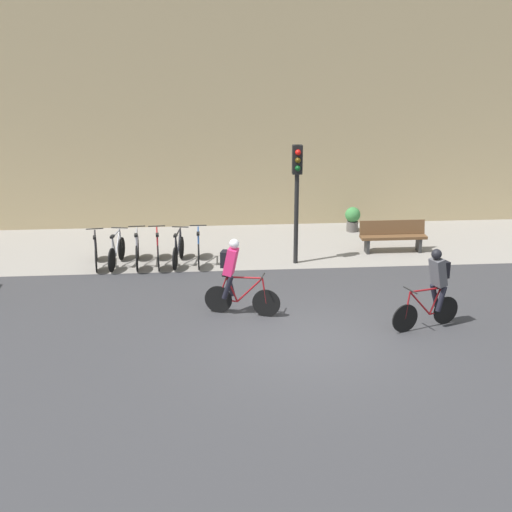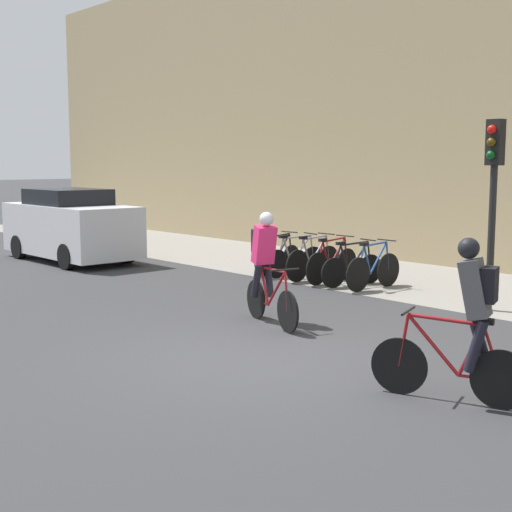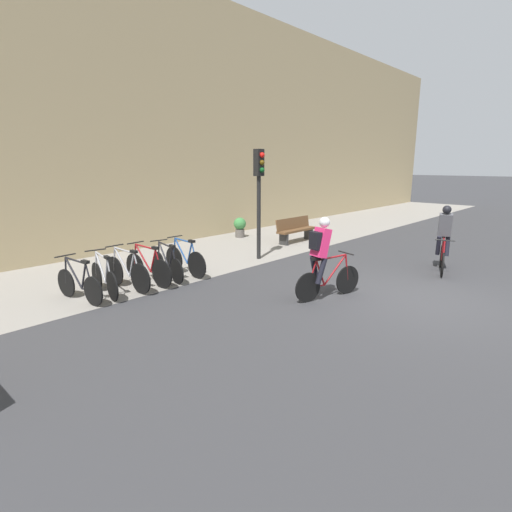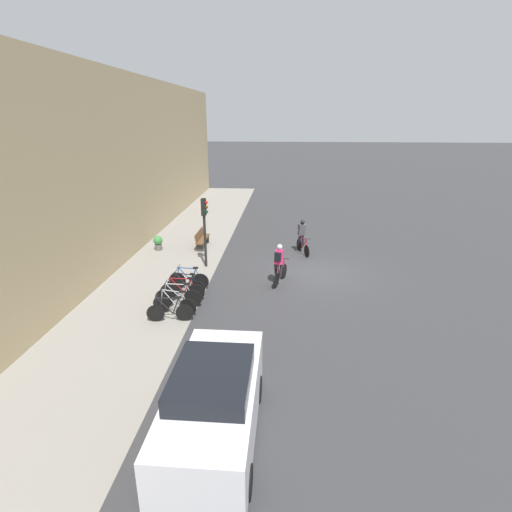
{
  "view_description": "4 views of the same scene",
  "coord_description": "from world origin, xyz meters",
  "px_view_note": "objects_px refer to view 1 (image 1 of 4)",
  "views": [
    {
      "loc": [
        -2.16,
        -13.3,
        6.17
      ],
      "look_at": [
        -0.93,
        1.83,
        1.26
      ],
      "focal_mm": 50.0,
      "sensor_mm": 36.0,
      "label": 1
    },
    {
      "loc": [
        6.63,
        -5.96,
        2.5
      ],
      "look_at": [
        -1.73,
        1.59,
        1.03
      ],
      "focal_mm": 50.0,
      "sensor_mm": 36.0,
      "label": 2
    },
    {
      "loc": [
        -8.33,
        -2.88,
        2.81
      ],
      "look_at": [
        -1.64,
        3.25,
        0.71
      ],
      "focal_mm": 28.0,
      "sensor_mm": 36.0,
      "label": 3
    },
    {
      "loc": [
        -16.96,
        1.29,
        6.67
      ],
      "look_at": [
        -0.46,
        2.59,
        0.88
      ],
      "focal_mm": 28.0,
      "sensor_mm": 36.0,
      "label": 4
    }
  ],
  "objects_px": {
    "cyclist_grey": "(435,285)",
    "parked_bike_0": "(96,253)",
    "parked_bike_1": "(117,252)",
    "cyclist_pink": "(234,274)",
    "parked_bike_5": "(199,249)",
    "parked_bike_4": "(178,251)",
    "bench": "(393,236)",
    "parked_bike_2": "(137,251)",
    "parked_bike_3": "(158,250)",
    "potted_plant": "(353,218)",
    "traffic_light_pole": "(297,182)"
  },
  "relations": [
    {
      "from": "cyclist_grey",
      "to": "parked_bike_4",
      "type": "xyz_separation_m",
      "value": [
        -5.53,
        4.7,
        -0.56
      ]
    },
    {
      "from": "parked_bike_5",
      "to": "potted_plant",
      "type": "height_order",
      "value": "parked_bike_5"
    },
    {
      "from": "cyclist_grey",
      "to": "traffic_light_pole",
      "type": "xyz_separation_m",
      "value": [
        -2.35,
        4.52,
        1.3
      ]
    },
    {
      "from": "parked_bike_2",
      "to": "parked_bike_4",
      "type": "bearing_deg",
      "value": -0.03
    },
    {
      "from": "cyclist_pink",
      "to": "parked_bike_0",
      "type": "bearing_deg",
      "value": 134.01
    },
    {
      "from": "parked_bike_0",
      "to": "potted_plant",
      "type": "relative_size",
      "value": 2.05
    },
    {
      "from": "parked_bike_4",
      "to": "parked_bike_1",
      "type": "bearing_deg",
      "value": 180.0
    },
    {
      "from": "parked_bike_3",
      "to": "parked_bike_5",
      "type": "distance_m",
      "value": 1.1
    },
    {
      "from": "parked_bike_4",
      "to": "traffic_light_pole",
      "type": "distance_m",
      "value": 3.69
    },
    {
      "from": "parked_bike_0",
      "to": "parked_bike_5",
      "type": "xyz_separation_m",
      "value": [
        2.75,
        0.0,
        0.02
      ]
    },
    {
      "from": "parked_bike_1",
      "to": "parked_bike_2",
      "type": "xyz_separation_m",
      "value": [
        0.55,
        0.0,
        0.02
      ]
    },
    {
      "from": "parked_bike_5",
      "to": "parked_bike_4",
      "type": "bearing_deg",
      "value": -179.85
    },
    {
      "from": "cyclist_grey",
      "to": "parked_bike_1",
      "type": "bearing_deg",
      "value": 146.76
    },
    {
      "from": "cyclist_grey",
      "to": "bench",
      "type": "bearing_deg",
      "value": 84.03
    },
    {
      "from": "cyclist_pink",
      "to": "parked_bike_1",
      "type": "distance_m",
      "value": 4.73
    },
    {
      "from": "parked_bike_4",
      "to": "traffic_light_pole",
      "type": "height_order",
      "value": "traffic_light_pole"
    },
    {
      "from": "parked_bike_4",
      "to": "bench",
      "type": "bearing_deg",
      "value": 5.9
    },
    {
      "from": "parked_bike_2",
      "to": "potted_plant",
      "type": "xyz_separation_m",
      "value": [
        6.48,
        2.82,
        0.03
      ]
    },
    {
      "from": "parked_bike_4",
      "to": "parked_bike_3",
      "type": "bearing_deg",
      "value": 179.94
    },
    {
      "from": "parked_bike_0",
      "to": "parked_bike_4",
      "type": "height_order",
      "value": "same"
    },
    {
      "from": "parked_bike_1",
      "to": "parked_bike_4",
      "type": "distance_m",
      "value": 1.65
    },
    {
      "from": "parked_bike_3",
      "to": "potted_plant",
      "type": "distance_m",
      "value": 6.57
    },
    {
      "from": "parked_bike_0",
      "to": "bench",
      "type": "height_order",
      "value": "parked_bike_0"
    },
    {
      "from": "parked_bike_4",
      "to": "parked_bike_0",
      "type": "bearing_deg",
      "value": -180.0
    },
    {
      "from": "cyclist_grey",
      "to": "parked_bike_1",
      "type": "distance_m",
      "value": 8.6
    },
    {
      "from": "cyclist_pink",
      "to": "cyclist_grey",
      "type": "height_order",
      "value": "cyclist_pink"
    },
    {
      "from": "cyclist_pink",
      "to": "parked_bike_4",
      "type": "xyz_separation_m",
      "value": [
        -1.32,
        3.64,
        -0.56
      ]
    },
    {
      "from": "cyclist_pink",
      "to": "potted_plant",
      "type": "distance_m",
      "value": 7.65
    },
    {
      "from": "parked_bike_1",
      "to": "parked_bike_2",
      "type": "bearing_deg",
      "value": 0.05
    },
    {
      "from": "cyclist_pink",
      "to": "parked_bike_4",
      "type": "relative_size",
      "value": 1.1
    },
    {
      "from": "parked_bike_0",
      "to": "parked_bike_5",
      "type": "height_order",
      "value": "parked_bike_5"
    },
    {
      "from": "cyclist_pink",
      "to": "parked_bike_2",
      "type": "height_order",
      "value": "cyclist_pink"
    },
    {
      "from": "parked_bike_2",
      "to": "parked_bike_4",
      "type": "height_order",
      "value": "parked_bike_2"
    },
    {
      "from": "cyclist_grey",
      "to": "parked_bike_0",
      "type": "height_order",
      "value": "cyclist_grey"
    },
    {
      "from": "cyclist_grey",
      "to": "parked_bike_1",
      "type": "height_order",
      "value": "cyclist_grey"
    },
    {
      "from": "cyclist_grey",
      "to": "traffic_light_pole",
      "type": "height_order",
      "value": "traffic_light_pole"
    },
    {
      "from": "traffic_light_pole",
      "to": "potted_plant",
      "type": "relative_size",
      "value": 4.14
    },
    {
      "from": "cyclist_pink",
      "to": "parked_bike_5",
      "type": "xyz_separation_m",
      "value": [
        -0.77,
        3.64,
        -0.54
      ]
    },
    {
      "from": "cyclist_grey",
      "to": "parked_bike_0",
      "type": "xyz_separation_m",
      "value": [
        -7.73,
        4.7,
        -0.56
      ]
    },
    {
      "from": "bench",
      "to": "potted_plant",
      "type": "height_order",
      "value": "bench"
    },
    {
      "from": "parked_bike_3",
      "to": "traffic_light_pole",
      "type": "relative_size",
      "value": 0.53
    },
    {
      "from": "parked_bike_1",
      "to": "bench",
      "type": "xyz_separation_m",
      "value": [
        7.74,
        0.63,
        0.09
      ]
    },
    {
      "from": "cyclist_grey",
      "to": "parked_bike_2",
      "type": "bearing_deg",
      "value": 144.63
    },
    {
      "from": "cyclist_grey",
      "to": "parked_bike_5",
      "type": "bearing_deg",
      "value": 136.61
    },
    {
      "from": "cyclist_grey",
      "to": "parked_bike_3",
      "type": "height_order",
      "value": "cyclist_grey"
    },
    {
      "from": "parked_bike_0",
      "to": "bench",
      "type": "xyz_separation_m",
      "value": [
        8.28,
        0.63,
        0.09
      ]
    },
    {
      "from": "cyclist_pink",
      "to": "parked_bike_4",
      "type": "bearing_deg",
      "value": 109.94
    },
    {
      "from": "cyclist_pink",
      "to": "potted_plant",
      "type": "height_order",
      "value": "cyclist_pink"
    },
    {
      "from": "cyclist_grey",
      "to": "potted_plant",
      "type": "distance_m",
      "value": 7.54
    },
    {
      "from": "parked_bike_4",
      "to": "parked_bike_5",
      "type": "bearing_deg",
      "value": 0.15
    }
  ]
}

